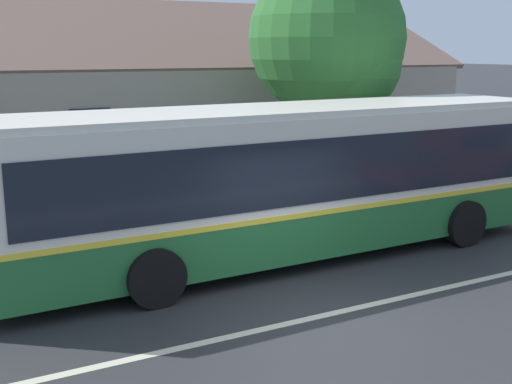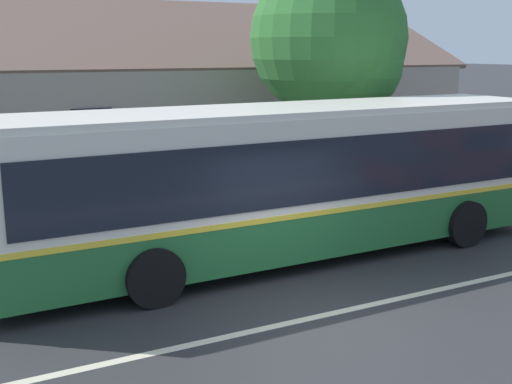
# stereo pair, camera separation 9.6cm
# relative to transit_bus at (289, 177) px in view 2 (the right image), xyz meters

# --- Properties ---
(ground_plane) EXTENTS (300.00, 300.00, 0.00)m
(ground_plane) POSITION_rel_transit_bus_xyz_m (-1.05, -2.90, -1.64)
(ground_plane) COLOR #2D2D30
(sidewalk_far) EXTENTS (60.00, 3.00, 0.15)m
(sidewalk_far) POSITION_rel_transit_bus_xyz_m (-1.05, 3.10, -1.57)
(sidewalk_far) COLOR gray
(sidewalk_far) RESTS_ON ground
(lane_divider_stripe) EXTENTS (60.00, 0.16, 0.01)m
(lane_divider_stripe) POSITION_rel_transit_bus_xyz_m (-1.05, -2.90, -1.64)
(lane_divider_stripe) COLOR beige
(lane_divider_stripe) RESTS_ON ground
(community_building) EXTENTS (27.08, 10.42, 6.89)m
(community_building) POSITION_rel_transit_bus_xyz_m (-2.34, 11.68, 0.27)
(community_building) COLOR gray
(community_building) RESTS_ON ground
(transit_bus) EXTENTS (12.06, 2.91, 3.05)m
(transit_bus) POSITION_rel_transit_bus_xyz_m (0.00, 0.00, 0.00)
(transit_bus) COLOR #236633
(transit_bus) RESTS_ON ground
(bench_down_street) EXTENTS (1.70, 0.51, 0.94)m
(bench_down_street) POSITION_rel_transit_bus_xyz_m (-1.50, 3.13, -1.07)
(bench_down_street) COLOR brown
(bench_down_street) RESTS_ON sidewalk_far
(street_tree_primary) EXTENTS (4.20, 4.20, 6.53)m
(street_tree_primary) POSITION_rel_transit_bus_xyz_m (3.51, 3.71, 2.62)
(street_tree_primary) COLOR #4C3828
(street_tree_primary) RESTS_ON ground
(bus_stop_sign) EXTENTS (0.36, 0.07, 2.40)m
(bus_stop_sign) POSITION_rel_transit_bus_xyz_m (6.23, 2.09, -0.00)
(bus_stop_sign) COLOR gray
(bus_stop_sign) RESTS_ON sidewalk_far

